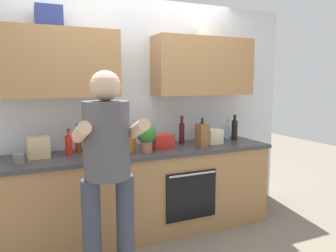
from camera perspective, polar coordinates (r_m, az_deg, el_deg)
The scene contains 19 objects.
ground_plane at distance 3.68m, azimuth -4.22°, elevation -18.04°, with size 12.00×12.00×0.00m, color #756B5B.
back_wall_unit at distance 3.57m, azimuth -6.00°, elevation 6.05°, with size 4.00×0.38×2.50m.
counter at distance 3.51m, azimuth -4.27°, elevation -11.39°, with size 2.84×0.67×0.90m.
person_standing at distance 2.46m, azimuth -10.55°, elevation -6.58°, with size 0.49×0.45×1.68m.
bottle_wine at distance 3.68m, azimuth 2.42°, elevation -1.14°, with size 0.06×0.06×0.32m.
bottle_syrup at distance 3.18m, azimuth -6.65°, elevation -2.79°, with size 0.06×0.06×0.28m.
bottle_juice at distance 3.53m, azimuth -6.06°, elevation -2.19°, with size 0.05×0.05×0.23m.
bottle_vinegar at distance 3.38m, azimuth -15.41°, elevation -2.35°, with size 0.07×0.07×0.29m.
bottle_water at distance 4.08m, azimuth 10.37°, elevation -1.00°, with size 0.05×0.05×0.24m.
bottle_hotsauce at distance 3.26m, azimuth -16.96°, elevation -3.18°, with size 0.06×0.06×0.26m.
bottle_soy at distance 4.01m, azimuth 11.55°, elevation -0.59°, with size 0.07×0.07×0.31m.
bottle_oil at distance 3.88m, azimuth 5.65°, elevation -1.31°, with size 0.06×0.06×0.23m.
cup_stoneware at distance 3.08m, azimuth -24.66°, elevation -5.28°, with size 0.09×0.09×0.09m, color slate.
mixing_bowl at distance 3.22m, azimuth -11.11°, elevation -4.30°, with size 0.21×0.21×0.07m, color silver.
knife_block at distance 3.51m, azimuth 5.98°, elevation -1.66°, with size 0.10×0.14×0.32m.
potted_herb at distance 3.24m, azimuth -3.80°, elevation -1.76°, with size 0.20×0.20×0.29m.
grocery_bag_crisps at distance 3.48m, azimuth -1.16°, elevation -2.65°, with size 0.22×0.20×0.14m, color red.
grocery_bag_bread at distance 3.27m, azimuth -21.78°, elevation -3.47°, with size 0.19×0.19×0.19m, color tan.
grocery_bag_rice at distance 3.74m, azimuth 7.97°, elevation -1.80°, with size 0.17×0.16×0.17m, color beige.
Camera 1 is at (-1.13, -3.12, 1.60)m, focal length 34.84 mm.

